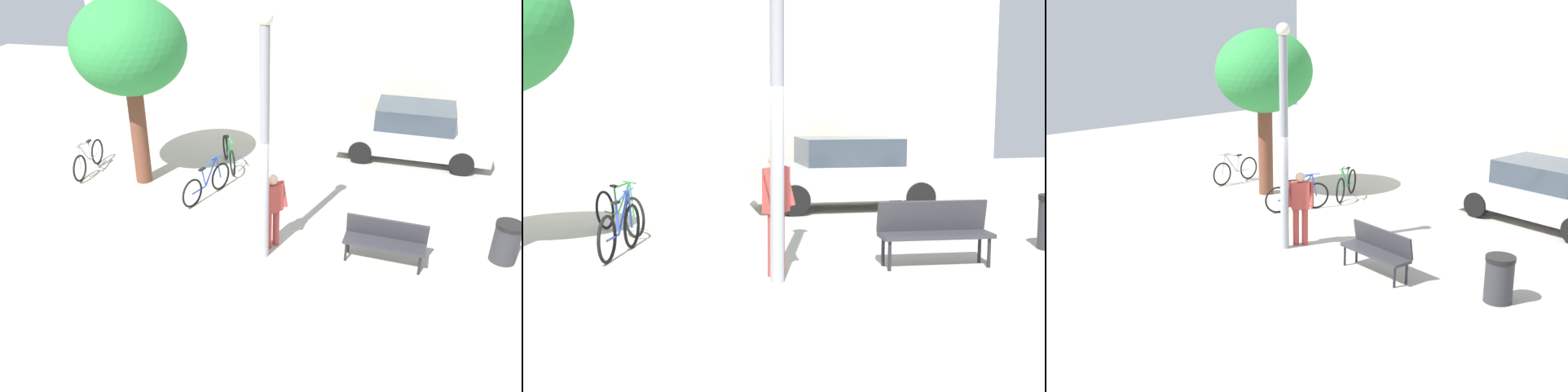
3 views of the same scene
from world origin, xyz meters
TOP-DOWN VIEW (x-y plane):
  - ground_plane at (0.00, 0.00)m, footprint 36.00×36.00m
  - building_facade at (0.00, 9.49)m, footprint 15.34×2.00m
  - lamppost at (-0.24, 0.94)m, footprint 0.28×0.28m
  - person_by_lamppost at (-0.14, 1.33)m, footprint 0.56×0.59m
  - park_bench at (2.15, 1.24)m, footprint 1.65×0.68m
  - bicycle_green at (-2.04, 4.98)m, footprint 0.80×1.67m
  - bicycle_blue at (-2.10, 3.14)m, footprint 0.73×1.70m
  - parked_car_silver at (2.92, 6.67)m, footprint 4.34×2.13m

SIDE VIEW (x-z plane):
  - ground_plane at x=0.00m, z-range 0.00..0.00m
  - bicycle_green at x=-2.04m, z-range -0.10..0.87m
  - bicycle_blue at x=-2.10m, z-range -0.10..0.87m
  - park_bench at x=2.15m, z-range 0.08..1.01m
  - parked_car_silver at x=2.92m, z-range 0.00..1.55m
  - person_by_lamppost at x=-0.14m, z-range 0.13..1.80m
  - lamppost at x=-0.24m, z-range 0.18..5.02m
  - building_facade at x=0.00m, z-range 0.00..8.28m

